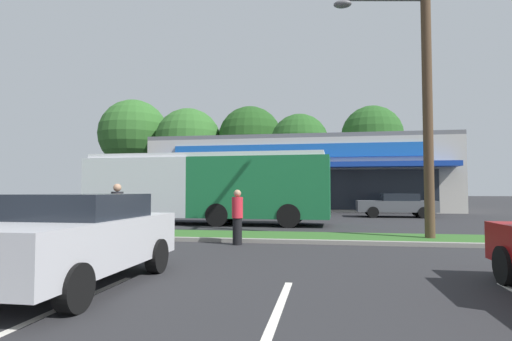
# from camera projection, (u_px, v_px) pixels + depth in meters

# --- Properties ---
(grass_median) EXTENTS (56.00, 2.20, 0.12)m
(grass_median) POSITION_uv_depth(u_px,v_px,m) (209.00, 235.00, 13.81)
(grass_median) COLOR #2D5B23
(grass_median) RESTS_ON ground_plane
(curb_lip) EXTENTS (56.00, 0.24, 0.12)m
(curb_lip) POSITION_uv_depth(u_px,v_px,m) (198.00, 240.00, 12.61)
(curb_lip) COLOR gray
(curb_lip) RESTS_ON ground_plane
(parking_stripe_1) EXTENTS (0.12, 4.80, 0.01)m
(parking_stripe_1) POSITION_uv_depth(u_px,v_px,m) (35.00, 319.00, 4.99)
(parking_stripe_1) COLOR silver
(parking_stripe_1) RESTS_ON ground_plane
(parking_stripe_2) EXTENTS (0.12, 4.80, 0.01)m
(parking_stripe_2) POSITION_uv_depth(u_px,v_px,m) (270.00, 330.00, 4.62)
(parking_stripe_2) COLOR silver
(parking_stripe_2) RESTS_ON ground_plane
(storefront_building) EXTENTS (22.81, 13.31, 5.66)m
(storefront_building) POSITION_uv_depth(u_px,v_px,m) (302.00, 175.00, 35.28)
(storefront_building) COLOR #BCB7AD
(storefront_building) RESTS_ON ground_plane
(tree_far_left) EXTENTS (8.23, 8.23, 12.46)m
(tree_far_left) POSITION_uv_depth(u_px,v_px,m) (134.00, 134.00, 49.62)
(tree_far_left) COLOR #473323
(tree_far_left) RESTS_ON ground_plane
(tree_left) EXTENTS (7.54, 7.54, 10.93)m
(tree_left) POSITION_uv_depth(u_px,v_px,m) (188.00, 141.00, 47.11)
(tree_left) COLOR #473323
(tree_left) RESTS_ON ground_plane
(tree_mid_left) EXTENTS (7.14, 7.14, 11.02)m
(tree_mid_left) POSITION_uv_depth(u_px,v_px,m) (250.00, 138.00, 46.42)
(tree_mid_left) COLOR #473323
(tree_mid_left) RESTS_ON ground_plane
(tree_mid) EXTENTS (5.93, 5.93, 9.34)m
(tree_mid) POSITION_uv_depth(u_px,v_px,m) (299.00, 143.00, 41.90)
(tree_mid) COLOR #473323
(tree_mid) RESTS_ON ground_plane
(tree_mid_right) EXTENTS (6.24, 6.24, 10.20)m
(tree_mid_right) POSITION_uv_depth(u_px,v_px,m) (372.00, 136.00, 42.03)
(tree_mid_right) COLOR #473323
(tree_mid_right) RESTS_ON ground_plane
(utility_pole) EXTENTS (3.11, 2.39, 10.47)m
(utility_pole) POSITION_uv_depth(u_px,v_px,m) (422.00, 61.00, 12.81)
(utility_pole) COLOR #4C3826
(utility_pole) RESTS_ON ground_plane
(city_bus) EXTENTS (11.41, 2.91, 3.25)m
(city_bus) POSITION_uv_depth(u_px,v_px,m) (207.00, 186.00, 19.19)
(city_bus) COLOR #196638
(city_bus) RESTS_ON ground_plane
(bus_stop_bench) EXTENTS (1.60, 0.45, 0.95)m
(bus_stop_bench) POSITION_uv_depth(u_px,v_px,m) (7.00, 225.00, 12.60)
(bus_stop_bench) COLOR brown
(bus_stop_bench) RESTS_ON ground_plane
(car_2) EXTENTS (1.98, 4.21, 1.50)m
(car_2) POSITION_uv_depth(u_px,v_px,m) (75.00, 238.00, 6.75)
(car_2) COLOR #B7B7BC
(car_2) RESTS_ON ground_plane
(car_3) EXTENTS (4.45, 1.94, 1.55)m
(car_3) POSITION_uv_depth(u_px,v_px,m) (271.00, 203.00, 24.12)
(car_3) COLOR slate
(car_3) RESTS_ON ground_plane
(car_4) EXTENTS (4.43, 1.92, 1.38)m
(car_4) POSITION_uv_depth(u_px,v_px,m) (396.00, 205.00, 24.06)
(car_4) COLOR #515459
(car_4) RESTS_ON ground_plane
(pedestrian_near_bench) EXTENTS (0.32, 0.32, 1.58)m
(pedestrian_near_bench) POSITION_uv_depth(u_px,v_px,m) (237.00, 217.00, 11.88)
(pedestrian_near_bench) COLOR black
(pedestrian_near_bench) RESTS_ON ground_plane
(pedestrian_by_pole) EXTENTS (0.36, 0.36, 1.76)m
(pedestrian_by_pole) POSITION_uv_depth(u_px,v_px,m) (117.00, 213.00, 12.18)
(pedestrian_by_pole) COLOR #1E2338
(pedestrian_by_pole) RESTS_ON ground_plane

